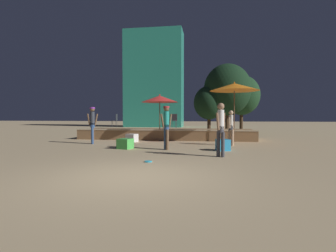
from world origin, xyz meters
The scene contains 18 objects.
ground_plane centered at (0.00, 0.00, 0.00)m, with size 120.00×120.00×0.00m, color tan.
wooden_deck centered at (-0.84, 10.36, 0.29)m, with size 10.62×2.95×0.66m.
patio_umbrella_0 centered at (-1.04, 8.99, 2.41)m, with size 2.13×2.13×2.69m.
patio_umbrella_1 centered at (3.12, 8.51, 2.97)m, with size 2.61×2.61×3.26m.
cube_seat_0 centered at (-2.39, 7.92, 0.22)m, with size 0.64×0.64×0.44m.
cube_seat_1 centered at (-1.84, 5.03, 0.22)m, with size 0.68×0.68×0.44m.
cube_seat_2 centered at (2.35, 5.05, 0.23)m, with size 0.63×0.63×0.47m.
person_0 centered at (-0.01, 5.00, 1.08)m, with size 0.49×0.36×1.86m.
person_1 centered at (-4.11, 6.69, 1.10)m, with size 0.56×0.31×1.89m.
person_2 centered at (2.83, 7.01, 0.91)m, with size 0.33×0.47×1.69m.
person_3 centered at (2.18, 3.37, 1.06)m, with size 0.37×0.46×1.89m.
bistro_chair_0 centered at (-4.54, 11.21, 1.20)m, with size 0.40×0.40×0.90m.
bistro_chair_1 centered at (-0.45, 10.96, 1.20)m, with size 0.40×0.41×0.90m.
frisbee_disc centered at (-0.09, 1.96, 0.02)m, with size 0.23×0.23×0.03m.
background_tree_0 centered at (3.27, 16.07, 3.56)m, with size 3.84×3.84×5.68m.
background_tree_1 centered at (4.52, 16.99, 3.17)m, with size 3.06×3.06×4.86m.
background_tree_2 centered at (1.80, 15.61, 2.49)m, with size 2.49×2.49×3.87m.
distant_building centered at (-5.22, 27.47, 6.14)m, with size 7.38×3.42×12.27m.
Camera 1 is at (1.76, -5.95, 1.45)m, focal length 28.00 mm.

